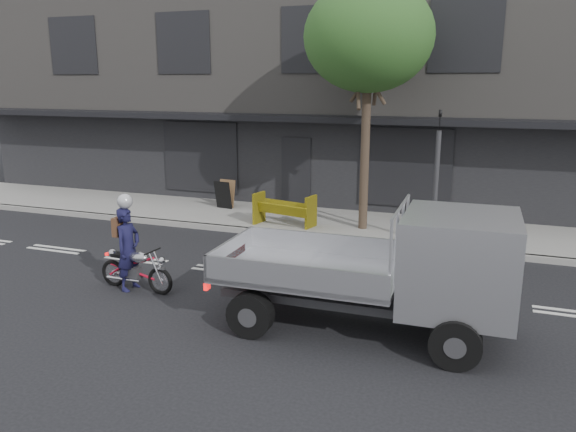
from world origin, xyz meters
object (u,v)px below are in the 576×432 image
(flatbed_ute, at_px, (430,265))
(construction_barrier, at_px, (281,211))
(traffic_light_pole, at_px, (436,185))
(motorcycle, at_px, (136,268))
(rider, at_px, (128,249))
(street_tree, at_px, (369,37))
(sandwich_board, at_px, (223,195))

(flatbed_ute, height_order, construction_barrier, flatbed_ute)
(traffic_light_pole, xyz_separation_m, flatbed_ute, (0.44, -5.31, -0.36))
(motorcycle, bearing_deg, construction_barrier, 80.59)
(motorcycle, distance_m, rider, 0.42)
(motorcycle, bearing_deg, street_tree, 63.91)
(street_tree, relative_size, flatbed_ute, 1.37)
(motorcycle, height_order, construction_barrier, construction_barrier)
(sandwich_board, bearing_deg, rider, -72.19)
(motorcycle, distance_m, construction_barrier, 5.34)
(street_tree, xyz_separation_m, sandwich_board, (-4.77, 0.86, -4.68))
(street_tree, height_order, flatbed_ute, street_tree)
(construction_barrier, bearing_deg, street_tree, 17.87)
(traffic_light_pole, height_order, rider, traffic_light_pole)
(flatbed_ute, height_order, sandwich_board, flatbed_ute)
(motorcycle, height_order, rider, rider)
(street_tree, height_order, sandwich_board, street_tree)
(rider, bearing_deg, street_tree, -27.17)
(sandwich_board, bearing_deg, motorcycle, -70.96)
(traffic_light_pole, relative_size, flatbed_ute, 0.71)
(street_tree, relative_size, construction_barrier, 3.99)
(traffic_light_pole, relative_size, construction_barrier, 2.07)
(traffic_light_pole, xyz_separation_m, construction_barrier, (-4.17, 0.15, -1.03))
(flatbed_ute, bearing_deg, construction_barrier, 129.25)
(construction_barrier, bearing_deg, rider, -104.87)
(street_tree, xyz_separation_m, construction_barrier, (-2.17, -0.70, -4.65))
(rider, xyz_separation_m, sandwich_board, (-1.22, 6.75, -0.26))
(street_tree, xyz_separation_m, motorcycle, (-3.40, -5.89, -4.81))
(rider, height_order, sandwich_board, rider)
(motorcycle, bearing_deg, rider, -176.12)
(street_tree, bearing_deg, sandwich_board, 169.76)
(flatbed_ute, distance_m, construction_barrier, 7.18)
(motorcycle, distance_m, sandwich_board, 6.89)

